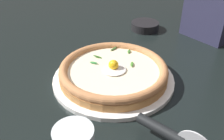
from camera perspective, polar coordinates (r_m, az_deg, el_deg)
name	(u,v)px	position (r m, az deg, el deg)	size (l,w,h in m)	color
ground_plane	(113,84)	(0.72, 0.32, -3.33)	(2.40, 2.40, 0.03)	black
pizza_plate	(112,78)	(0.71, 0.00, -1.77)	(0.34, 0.34, 0.01)	white
pizza	(112,70)	(0.69, 0.01, -0.04)	(0.30, 0.30, 0.05)	#C48246
side_bowl	(145,26)	(1.03, 7.53, 9.95)	(0.11, 0.11, 0.03)	black
pizza_cutter	(168,134)	(0.52, 12.74, -13.95)	(0.08, 0.15, 0.07)	silver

